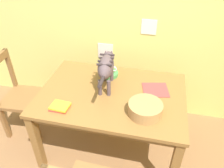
% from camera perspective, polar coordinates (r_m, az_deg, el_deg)
% --- Properties ---
extents(wall_rear, '(5.09, 0.11, 2.50)m').
position_cam_1_polar(wall_rear, '(2.54, 4.74, 17.65)').
color(wall_rear, '#E5DB73').
rests_on(wall_rear, ground_plane).
extents(dining_table, '(1.37, 0.96, 0.73)m').
position_cam_1_polar(dining_table, '(2.16, 0.00, -3.96)').
color(dining_table, brown).
rests_on(dining_table, ground_plane).
extents(cat, '(0.19, 0.64, 0.32)m').
position_cam_1_polar(cat, '(2.08, -1.49, 4.57)').
color(cat, '#534345').
rests_on(cat, dining_table).
extents(saucer_bowl, '(0.20, 0.20, 0.04)m').
position_cam_1_polar(saucer_bowl, '(2.35, -0.80, 2.69)').
color(saucer_bowl, '#438E48').
rests_on(saucer_bowl, dining_table).
extents(coffee_mug, '(0.13, 0.09, 0.08)m').
position_cam_1_polar(coffee_mug, '(2.32, -0.73, 3.95)').
color(coffee_mug, white).
rests_on(coffee_mug, saucer_bowl).
extents(magazine, '(0.28, 0.28, 0.01)m').
position_cam_1_polar(magazine, '(2.18, 11.07, -1.47)').
color(magazine, '#E43A39').
rests_on(magazine, dining_table).
extents(book_stack, '(0.17, 0.14, 0.04)m').
position_cam_1_polar(book_stack, '(1.98, -13.22, -5.67)').
color(book_stack, '#E43C35').
rests_on(book_stack, dining_table).
extents(wicker_basket, '(0.29, 0.29, 0.10)m').
position_cam_1_polar(wicker_basket, '(1.87, 8.52, -6.27)').
color(wicker_basket, '#AB7D48').
rests_on(wicker_basket, dining_table).
extents(wooden_chair_near, '(0.45, 0.45, 0.95)m').
position_cam_1_polar(wooden_chair_near, '(2.69, -22.58, -3.01)').
color(wooden_chair_near, brown).
rests_on(wooden_chair_near, ground_plane).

